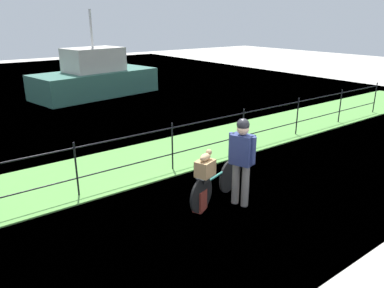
{
  "coord_description": "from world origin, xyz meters",
  "views": [
    {
      "loc": [
        -4.51,
        -4.38,
        3.37
      ],
      "look_at": [
        -0.11,
        1.4,
        0.9
      ],
      "focal_mm": 34.95,
      "sensor_mm": 36.0,
      "label": 1
    }
  ],
  "objects_px": {
    "backpack_on_paving": "(200,200)",
    "cyclist_person": "(242,155)",
    "mooring_bollard": "(251,148)",
    "wooden_crate": "(205,168)",
    "terrier_dog": "(206,156)",
    "moored_boat_near": "(95,78)",
    "bicycle_main": "(215,185)"
  },
  "relations": [
    {
      "from": "bicycle_main",
      "to": "mooring_bollard",
      "type": "relative_size",
      "value": 3.23
    },
    {
      "from": "cyclist_person",
      "to": "mooring_bollard",
      "type": "xyz_separation_m",
      "value": [
        1.99,
        1.66,
        -0.76
      ]
    },
    {
      "from": "cyclist_person",
      "to": "backpack_on_paving",
      "type": "height_order",
      "value": "cyclist_person"
    },
    {
      "from": "bicycle_main",
      "to": "wooden_crate",
      "type": "distance_m",
      "value": 0.59
    },
    {
      "from": "wooden_crate",
      "to": "backpack_on_paving",
      "type": "relative_size",
      "value": 0.85
    },
    {
      "from": "mooring_bollard",
      "to": "wooden_crate",
      "type": "bearing_deg",
      "value": -152.07
    },
    {
      "from": "terrier_dog",
      "to": "cyclist_person",
      "type": "height_order",
      "value": "cyclist_person"
    },
    {
      "from": "backpack_on_paving",
      "to": "mooring_bollard",
      "type": "bearing_deg",
      "value": -179.75
    },
    {
      "from": "cyclist_person",
      "to": "mooring_bollard",
      "type": "distance_m",
      "value": 2.69
    },
    {
      "from": "wooden_crate",
      "to": "moored_boat_near",
      "type": "height_order",
      "value": "moored_boat_near"
    },
    {
      "from": "terrier_dog",
      "to": "backpack_on_paving",
      "type": "height_order",
      "value": "terrier_dog"
    },
    {
      "from": "cyclist_person",
      "to": "backpack_on_paving",
      "type": "relative_size",
      "value": 4.21
    },
    {
      "from": "bicycle_main",
      "to": "cyclist_person",
      "type": "distance_m",
      "value": 0.81
    },
    {
      "from": "wooden_crate",
      "to": "cyclist_person",
      "type": "height_order",
      "value": "cyclist_person"
    },
    {
      "from": "bicycle_main",
      "to": "moored_boat_near",
      "type": "xyz_separation_m",
      "value": [
        2.47,
        11.16,
        0.43
      ]
    },
    {
      "from": "backpack_on_paving",
      "to": "mooring_bollard",
      "type": "xyz_separation_m",
      "value": [
        2.73,
        1.38,
        0.05
      ]
    },
    {
      "from": "wooden_crate",
      "to": "mooring_bollard",
      "type": "xyz_separation_m",
      "value": [
        2.63,
        1.39,
        -0.56
      ]
    },
    {
      "from": "wooden_crate",
      "to": "terrier_dog",
      "type": "bearing_deg",
      "value": 18.3
    },
    {
      "from": "terrier_dog",
      "to": "mooring_bollard",
      "type": "bearing_deg",
      "value": 28.01
    },
    {
      "from": "wooden_crate",
      "to": "backpack_on_paving",
      "type": "bearing_deg",
      "value": 169.94
    },
    {
      "from": "cyclist_person",
      "to": "backpack_on_paving",
      "type": "bearing_deg",
      "value": 159.48
    },
    {
      "from": "wooden_crate",
      "to": "backpack_on_paving",
      "type": "height_order",
      "value": "wooden_crate"
    },
    {
      "from": "backpack_on_paving",
      "to": "cyclist_person",
      "type": "bearing_deg",
      "value": 132.98
    },
    {
      "from": "moored_boat_near",
      "to": "bicycle_main",
      "type": "bearing_deg",
      "value": -102.49
    },
    {
      "from": "wooden_crate",
      "to": "cyclist_person",
      "type": "xyz_separation_m",
      "value": [
        0.64,
        -0.26,
        0.19
      ]
    },
    {
      "from": "bicycle_main",
      "to": "wooden_crate",
      "type": "height_order",
      "value": "wooden_crate"
    },
    {
      "from": "terrier_dog",
      "to": "moored_boat_near",
      "type": "height_order",
      "value": "moored_boat_near"
    },
    {
      "from": "terrier_dog",
      "to": "moored_boat_near",
      "type": "distance_m",
      "value": 11.61
    },
    {
      "from": "wooden_crate",
      "to": "bicycle_main",
      "type": "bearing_deg",
      "value": 18.3
    },
    {
      "from": "wooden_crate",
      "to": "moored_boat_near",
      "type": "bearing_deg",
      "value": 75.98
    },
    {
      "from": "terrier_dog",
      "to": "mooring_bollard",
      "type": "xyz_separation_m",
      "value": [
        2.61,
        1.39,
        -0.79
      ]
    },
    {
      "from": "terrier_dog",
      "to": "bicycle_main",
      "type": "bearing_deg",
      "value": 18.3
    }
  ]
}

